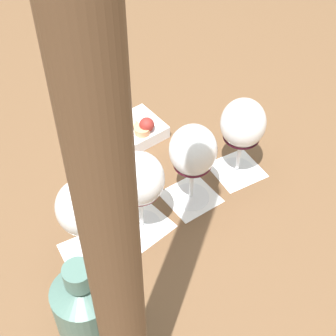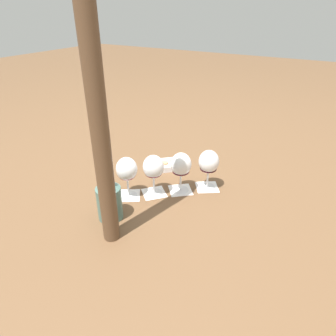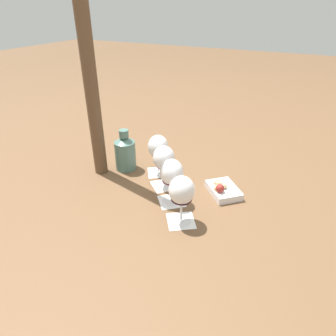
% 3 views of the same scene
% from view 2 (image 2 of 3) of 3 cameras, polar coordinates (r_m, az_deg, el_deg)
% --- Properties ---
extents(ground_plane, '(8.00, 8.00, 0.00)m').
position_cam_2_polar(ground_plane, '(1.30, -0.17, -4.50)').
color(ground_plane, brown).
extents(tasting_card_0, '(0.13, 0.13, 0.00)m').
position_cam_2_polar(tasting_card_0, '(1.28, -7.51, -5.18)').
color(tasting_card_0, white).
rests_on(tasting_card_0, ground_plane).
extents(tasting_card_1, '(0.13, 0.13, 0.00)m').
position_cam_2_polar(tasting_card_1, '(1.29, -2.67, -4.75)').
color(tasting_card_1, white).
rests_on(tasting_card_1, ground_plane).
extents(tasting_card_2, '(0.13, 0.13, 0.00)m').
position_cam_2_polar(tasting_card_2, '(1.31, 2.38, -4.21)').
color(tasting_card_2, white).
rests_on(tasting_card_2, ground_plane).
extents(tasting_card_3, '(0.13, 0.13, 0.00)m').
position_cam_2_polar(tasting_card_3, '(1.34, 7.43, -3.60)').
color(tasting_card_3, white).
rests_on(tasting_card_3, ground_plane).
extents(wine_glass_0, '(0.09, 0.09, 0.18)m').
position_cam_2_polar(wine_glass_0, '(1.22, -7.86, -0.55)').
color(wine_glass_0, white).
rests_on(wine_glass_0, tasting_card_0).
extents(wine_glass_1, '(0.09, 0.09, 0.18)m').
position_cam_2_polar(wine_glass_1, '(1.23, -2.79, -0.12)').
color(wine_glass_1, white).
rests_on(wine_glass_1, tasting_card_1).
extents(wine_glass_2, '(0.09, 0.09, 0.18)m').
position_cam_2_polar(wine_glass_2, '(1.24, 2.49, 0.40)').
color(wine_glass_2, white).
rests_on(wine_glass_2, tasting_card_2).
extents(wine_glass_3, '(0.09, 0.09, 0.18)m').
position_cam_2_polar(wine_glass_3, '(1.28, 7.76, 0.93)').
color(wine_glass_3, white).
rests_on(wine_glass_3, tasting_card_3).
extents(ceramic_vase, '(0.09, 0.09, 0.19)m').
position_cam_2_polar(ceramic_vase, '(1.13, -11.14, -5.92)').
color(ceramic_vase, '#4C7066').
rests_on(ceramic_vase, ground_plane).
extents(snack_dish, '(0.17, 0.17, 0.06)m').
position_cam_2_polar(snack_dish, '(1.47, 0.59, 0.73)').
color(snack_dish, silver).
rests_on(snack_dish, ground_plane).
extents(umbrella_pole, '(0.06, 0.06, 1.00)m').
position_cam_2_polar(umbrella_pole, '(0.85, -13.67, 13.47)').
color(umbrella_pole, brown).
rests_on(umbrella_pole, ground_plane).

